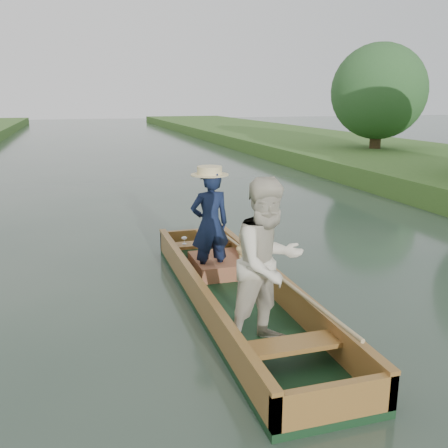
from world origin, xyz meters
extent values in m
plane|color=#283D30|center=(0.00, 0.00, 0.00)|extent=(120.00, 120.00, 0.00)
cylinder|color=#47331E|center=(9.80, 12.08, 1.21)|extent=(0.44, 0.44, 2.41)
sphere|color=#224E1F|center=(9.80, 12.08, 2.81)|extent=(3.71, 3.71, 3.71)
sphere|color=#224E1F|center=(10.40, 12.38, 2.41)|extent=(2.20, 2.20, 2.20)
cube|color=black|center=(0.00, 0.00, 0.04)|extent=(1.10, 5.00, 0.08)
cube|color=#8F5E2C|center=(-0.51, 0.00, 0.24)|extent=(0.08, 5.00, 0.32)
cube|color=#8F5E2C|center=(0.51, 0.00, 0.24)|extent=(0.08, 5.00, 0.32)
cube|color=#8F5E2C|center=(0.00, 2.46, 0.24)|extent=(1.10, 0.08, 0.32)
cube|color=#8F5E2C|center=(0.00, -2.46, 0.24)|extent=(1.10, 0.08, 0.32)
cube|color=#8F5E2C|center=(-0.51, 0.00, 0.42)|extent=(0.10, 5.00, 0.04)
cube|color=#8F5E2C|center=(0.51, 0.00, 0.42)|extent=(0.10, 5.00, 0.04)
cube|color=#8F5E2C|center=(0.00, 1.90, 0.30)|extent=(0.94, 0.30, 0.05)
cube|color=#8F5E2C|center=(0.00, -1.60, 0.30)|extent=(0.94, 0.30, 0.05)
imported|color=#121C3A|center=(-0.09, 0.98, 0.86)|extent=(0.60, 0.43, 1.55)
cylinder|color=beige|center=(-0.09, 0.98, 1.59)|extent=(0.52, 0.52, 0.12)
imported|color=beige|center=(-0.05, -1.12, 0.96)|extent=(1.02, 0.90, 1.76)
cube|color=#B04B39|center=(0.14, 1.15, 0.19)|extent=(0.85, 0.90, 0.22)
sphere|color=tan|center=(0.44, 1.05, 0.42)|extent=(0.22, 0.22, 0.22)
sphere|color=tan|center=(0.44, 1.03, 0.58)|extent=(0.16, 0.16, 0.16)
sphere|color=tan|center=(0.38, 1.03, 0.65)|extent=(0.06, 0.06, 0.06)
sphere|color=tan|center=(0.50, 1.03, 0.65)|extent=(0.06, 0.06, 0.06)
sphere|color=tan|center=(0.44, 0.97, 0.56)|extent=(0.06, 0.06, 0.06)
sphere|color=tan|center=(0.35, 1.02, 0.45)|extent=(0.08, 0.08, 0.08)
sphere|color=tan|center=(0.54, 1.02, 0.45)|extent=(0.08, 0.08, 0.08)
sphere|color=tan|center=(0.39, 1.01, 0.33)|extent=(0.09, 0.09, 0.09)
sphere|color=tan|center=(0.50, 1.01, 0.33)|extent=(0.09, 0.09, 0.09)
cylinder|color=silver|center=(-0.27, 1.90, 0.33)|extent=(0.07, 0.07, 0.01)
cylinder|color=silver|center=(-0.27, 1.90, 0.37)|extent=(0.01, 0.01, 0.08)
ellipsoid|color=silver|center=(-0.27, 1.90, 0.43)|extent=(0.09, 0.09, 0.05)
cylinder|color=tan|center=(0.43, 0.14, 0.46)|extent=(0.04, 4.54, 0.20)
camera|label=1|loc=(-1.84, -5.53, 2.58)|focal=40.00mm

